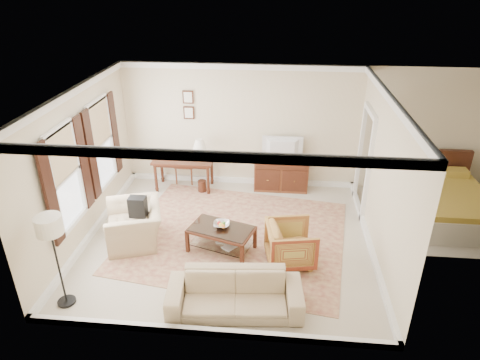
% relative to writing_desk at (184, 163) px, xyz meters
% --- Properties ---
extents(room_shell, '(5.51, 5.01, 2.91)m').
position_rel_writing_desk_xyz_m(room_shell, '(1.30, -2.05, 1.82)').
color(room_shell, beige).
rests_on(room_shell, ground).
extents(annex_bedroom, '(3.00, 2.70, 2.90)m').
position_rel_writing_desk_xyz_m(annex_bedroom, '(5.79, -0.90, -0.31)').
color(annex_bedroom, beige).
rests_on(annex_bedroom, ground).
extents(window_front, '(0.12, 1.56, 1.80)m').
position_rel_writing_desk_xyz_m(window_front, '(-1.40, -2.75, 0.90)').
color(window_front, '#CCB284').
rests_on(window_front, room_shell).
extents(window_rear, '(0.12, 1.56, 1.80)m').
position_rel_writing_desk_xyz_m(window_rear, '(-1.40, -1.15, 0.90)').
color(window_rear, '#CCB284').
rests_on(window_rear, room_shell).
extents(doorway, '(0.10, 1.12, 2.25)m').
position_rel_writing_desk_xyz_m(doorway, '(4.01, -0.55, 0.42)').
color(doorway, white).
rests_on(doorway, room_shell).
extents(rug, '(4.67, 4.16, 0.01)m').
position_rel_writing_desk_xyz_m(rug, '(1.43, -1.93, -0.65)').
color(rug, maroon).
rests_on(rug, room_shell).
extents(writing_desk, '(1.40, 0.70, 0.76)m').
position_rel_writing_desk_xyz_m(writing_desk, '(0.00, 0.00, 0.00)').
color(writing_desk, '#411E12').
rests_on(writing_desk, room_shell).
extents(desk_chair, '(0.54, 0.54, 1.05)m').
position_rel_writing_desk_xyz_m(desk_chair, '(-0.05, 0.35, -0.13)').
color(desk_chair, brown).
rests_on(desk_chair, room_shell).
extents(desk_lamp, '(0.32, 0.32, 0.50)m').
position_rel_writing_desk_xyz_m(desk_lamp, '(0.40, -0.00, 0.36)').
color(desk_lamp, silver).
rests_on(desk_lamp, writing_desk).
extents(framed_prints, '(0.25, 0.04, 0.68)m').
position_rel_writing_desk_xyz_m(framed_prints, '(0.10, 0.42, 1.29)').
color(framed_prints, '#411E12').
rests_on(framed_prints, room_shell).
extents(sideboard, '(1.25, 0.48, 0.77)m').
position_rel_writing_desk_xyz_m(sideboard, '(2.30, 0.18, -0.27)').
color(sideboard, brown).
rests_on(sideboard, room_shell).
extents(tv, '(0.89, 0.51, 0.12)m').
position_rel_writing_desk_xyz_m(tv, '(2.30, 0.16, 0.56)').
color(tv, black).
rests_on(tv, sideboard).
extents(coffee_table, '(1.31, 1.00, 0.49)m').
position_rel_writing_desk_xyz_m(coffee_table, '(1.22, -2.43, -0.27)').
color(coffee_table, '#411E12').
rests_on(coffee_table, room_shell).
extents(fruit_bowl, '(0.42, 0.42, 0.10)m').
position_rel_writing_desk_xyz_m(fruit_bowl, '(1.22, -2.38, -0.11)').
color(fruit_bowl, silver).
rests_on(fruit_bowl, coffee_table).
extents(book_a, '(0.28, 0.10, 0.38)m').
position_rel_writing_desk_xyz_m(book_a, '(1.15, -2.35, -0.46)').
color(book_a, brown).
rests_on(book_a, coffee_table).
extents(book_b, '(0.24, 0.20, 0.38)m').
position_rel_writing_desk_xyz_m(book_b, '(1.32, -2.50, -0.47)').
color(book_b, brown).
rests_on(book_b, coffee_table).
extents(striped_armchair, '(0.90, 0.94, 0.84)m').
position_rel_writing_desk_xyz_m(striped_armchair, '(2.50, -2.66, -0.23)').
color(striped_armchair, maroon).
rests_on(striped_armchair, room_shell).
extents(club_armchair, '(1.08, 1.33, 1.01)m').
position_rel_writing_desk_xyz_m(club_armchair, '(-0.47, -2.30, -0.15)').
color(club_armchair, tan).
rests_on(club_armchair, room_shell).
extents(backpack, '(0.26, 0.34, 0.40)m').
position_rel_writing_desk_xyz_m(backpack, '(-0.39, -2.23, 0.10)').
color(backpack, black).
rests_on(backpack, club_armchair).
extents(sofa, '(2.11, 0.78, 0.81)m').
position_rel_writing_desk_xyz_m(sofa, '(1.64, -3.95, -0.25)').
color(sofa, tan).
rests_on(sofa, room_shell).
extents(floor_lamp, '(0.39, 0.39, 1.59)m').
position_rel_writing_desk_xyz_m(floor_lamp, '(-1.04, -4.07, 0.68)').
color(floor_lamp, black).
rests_on(floor_lamp, room_shell).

